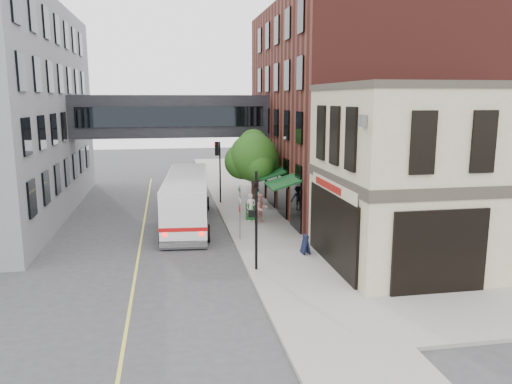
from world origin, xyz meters
name	(u,v)px	position (x,y,z in m)	size (l,w,h in m)	color
ground	(255,289)	(0.00, 0.00, 0.00)	(120.00, 120.00, 0.00)	#38383A
sidewalk_main	(248,211)	(2.00, 14.00, 0.07)	(4.00, 60.00, 0.15)	gray
corner_building	(436,176)	(8.97, 2.00, 4.21)	(10.19, 8.12, 8.45)	#BBA98F
brick_building	(356,109)	(9.98, 15.00, 6.99)	(13.76, 18.00, 14.00)	#54201A
skyway_bridge	(171,116)	(-3.00, 18.00, 6.50)	(14.00, 3.18, 3.00)	black
traffic_signal_near	(256,208)	(0.37, 2.00, 2.98)	(0.44, 0.22, 4.60)	black
traffic_signal_far	(218,160)	(0.26, 17.00, 3.34)	(0.53, 0.28, 4.50)	black
street_sign_pole	(240,207)	(0.39, 7.00, 1.93)	(0.08, 0.75, 3.00)	gray
street_tree	(253,157)	(2.19, 13.22, 3.91)	(3.80, 3.20, 5.60)	#382619
lane_marking	(142,232)	(-5.00, 10.00, 0.01)	(0.12, 40.00, 0.01)	#D8CC4C
bus	(187,197)	(-2.28, 11.45, 1.71)	(3.47, 11.54, 3.06)	white
pedestrian_a	(251,207)	(1.72, 11.16, 1.01)	(0.62, 0.41, 1.71)	white
pedestrian_b	(261,208)	(2.21, 10.35, 1.07)	(0.89, 0.69, 1.83)	pink
pedestrian_c	(255,200)	(2.38, 13.39, 1.00)	(1.10, 0.63, 1.70)	black
newspaper_box	(250,212)	(1.71, 11.31, 0.67)	(0.52, 0.46, 1.03)	#124F1A
sandwich_board	(306,244)	(3.23, 3.83, 0.63)	(0.35, 0.54, 0.97)	black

